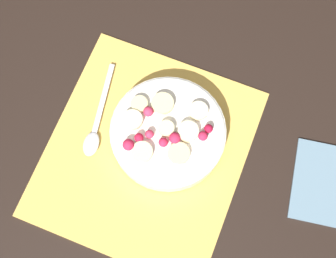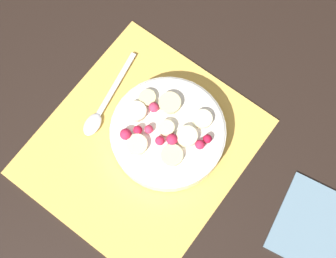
# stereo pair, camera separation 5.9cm
# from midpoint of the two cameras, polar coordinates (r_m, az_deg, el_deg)

# --- Properties ---
(ground_plane) EXTENTS (3.00, 3.00, 0.00)m
(ground_plane) POSITION_cam_midpoint_polar(r_m,az_deg,el_deg) (0.81, -4.78, -3.19)
(ground_plane) COLOR black
(placemat) EXTENTS (0.36, 0.33, 0.01)m
(placemat) POSITION_cam_midpoint_polar(r_m,az_deg,el_deg) (0.80, -4.80, -3.14)
(placemat) COLOR #E0B251
(placemat) RESTS_ON ground_plane
(fruit_bowl) EXTENTS (0.19, 0.19, 0.05)m
(fruit_bowl) POSITION_cam_midpoint_polar(r_m,az_deg,el_deg) (0.78, -2.16, -0.69)
(fruit_bowl) COLOR silver
(fruit_bowl) RESTS_ON placemat
(spoon) EXTENTS (0.17, 0.05, 0.01)m
(spoon) POSITION_cam_midpoint_polar(r_m,az_deg,el_deg) (0.82, -10.86, -0.14)
(spoon) COLOR silver
(spoon) RESTS_ON placemat
(napkin) EXTENTS (0.15, 0.13, 0.01)m
(napkin) POSITION_cam_midpoint_polar(r_m,az_deg,el_deg) (0.82, 16.85, -6.66)
(napkin) COLOR slate
(napkin) RESTS_ON ground_plane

